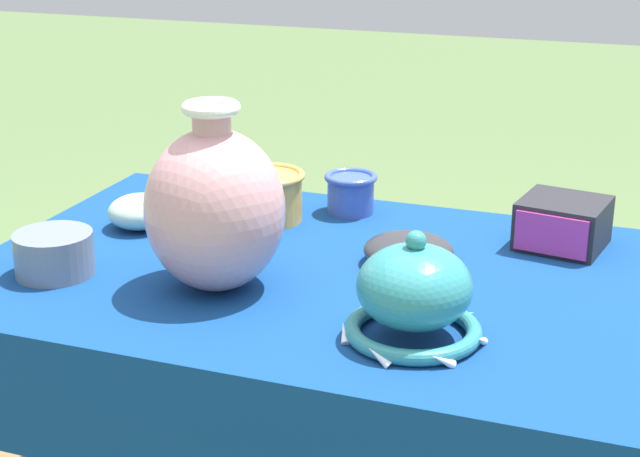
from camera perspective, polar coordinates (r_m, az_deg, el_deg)
The scene contains 9 objects.
display_table at distance 1.54m, azimuth 2.98°, elevation -5.39°, with size 1.26×0.73×0.72m.
vase_tall_bulbous at distance 1.44m, azimuth -6.14°, elevation 1.19°, with size 0.21×0.21×0.28m.
vase_dome_bell at distance 1.30m, azimuth 5.49°, elevation -3.94°, with size 0.20×0.20×0.16m.
mosaic_tile_box at distance 1.67m, azimuth 13.93°, elevation 0.29°, with size 0.15×0.15×0.08m.
bowl_shallow_charcoal at distance 1.56m, azimuth 5.17°, elevation -1.28°, with size 0.14×0.14×0.05m, color #2D2D33.
bowl_shallow_celadon at distance 1.74m, azimuth -10.45°, elevation 0.98°, with size 0.11×0.11×0.06m, color #A8CCB7.
cup_wide_cobalt at distance 1.79m, azimuth 1.80°, elevation 2.16°, with size 0.10×0.10×0.07m.
pot_squat_slate at distance 1.57m, azimuth -15.21°, elevation -1.42°, with size 0.12×0.12×0.07m, color slate.
cup_wide_ochre at distance 1.75m, azimuth -3.08°, elevation 2.00°, with size 0.14×0.14×0.09m.
Camera 1 is at (0.40, -1.34, 1.31)m, focal length 55.00 mm.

